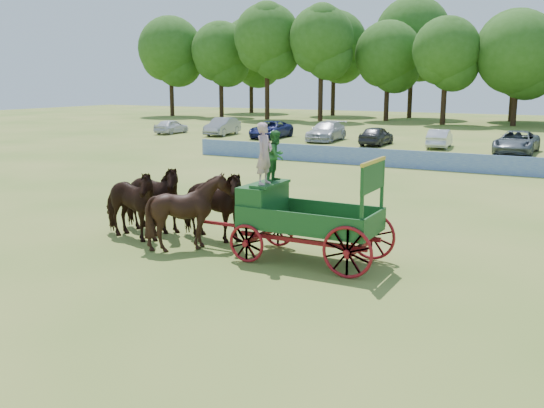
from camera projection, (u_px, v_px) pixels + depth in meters
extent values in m
plane|color=#9D9547|center=(244.00, 237.00, 19.71)|extent=(160.00, 160.00, 0.00)
imported|color=black|center=(128.00, 204.00, 19.26)|extent=(2.89, 1.62, 2.31)
imported|color=black|center=(150.00, 198.00, 20.21)|extent=(2.76, 1.31, 2.31)
imported|color=black|center=(190.00, 212.00, 18.16)|extent=(2.21, 2.00, 2.32)
imported|color=black|center=(210.00, 205.00, 19.11)|extent=(2.82, 1.43, 2.31)
cube|color=maroon|center=(263.00, 234.00, 17.73)|extent=(0.12, 2.00, 0.12)
cube|color=maroon|center=(360.00, 247.00, 16.34)|extent=(0.12, 2.00, 0.12)
cube|color=maroon|center=(301.00, 241.00, 16.53)|extent=(3.80, 0.10, 0.12)
cube|color=maroon|center=(317.00, 232.00, 17.48)|extent=(3.80, 0.10, 0.12)
cube|color=maroon|center=(237.00, 226.00, 18.11)|extent=(2.80, 0.09, 0.09)
cube|color=#1C5426|center=(310.00, 227.00, 16.95)|extent=(3.80, 1.80, 0.10)
cube|color=#1C5426|center=(296.00, 223.00, 16.13)|extent=(3.80, 0.06, 0.55)
cube|color=#1C5426|center=(322.00, 210.00, 17.65)|extent=(3.80, 0.06, 0.55)
cube|color=#1C5426|center=(374.00, 224.00, 16.02)|extent=(0.06, 1.80, 0.55)
cube|color=#1C5426|center=(263.00, 202.00, 17.54)|extent=(0.85, 1.70, 1.05)
cube|color=#1C5426|center=(270.00, 184.00, 17.31)|extent=(0.55, 1.50, 0.08)
cube|color=#1C5426|center=(251.00, 208.00, 17.75)|extent=(0.10, 1.60, 0.65)
cube|color=#1C5426|center=(257.00, 218.00, 17.73)|extent=(0.55, 1.60, 0.06)
cube|color=#1C5426|center=(362.00, 205.00, 15.24)|extent=(0.08, 0.08, 1.80)
cube|color=#1C5426|center=(382.00, 194.00, 16.62)|extent=(0.08, 0.08, 1.80)
cube|color=#1C5426|center=(373.00, 177.00, 15.81)|extent=(0.07, 1.75, 0.75)
cube|color=gold|center=(374.00, 162.00, 15.73)|extent=(0.08, 1.80, 0.09)
cube|color=gold|center=(372.00, 177.00, 15.83)|extent=(0.02, 1.30, 0.12)
torus|color=maroon|center=(246.00, 243.00, 16.92)|extent=(1.09, 0.09, 1.09)
torus|color=maroon|center=(278.00, 229.00, 18.56)|extent=(1.09, 0.09, 1.09)
torus|color=maroon|center=(347.00, 252.00, 15.50)|extent=(1.39, 0.09, 1.39)
torus|color=maroon|center=(372.00, 236.00, 17.14)|extent=(1.39, 0.09, 1.39)
imported|color=#C5979F|center=(264.00, 154.00, 16.82)|extent=(0.41, 0.63, 1.72)
imported|color=#286C2B|center=(276.00, 156.00, 17.45)|extent=(0.55, 0.71, 1.46)
cube|color=#2143B5|center=(386.00, 158.00, 35.62)|extent=(26.00, 0.08, 1.05)
imported|color=silver|center=(171.00, 126.00, 57.66)|extent=(1.79, 4.09, 1.37)
imported|color=gray|center=(222.00, 126.00, 56.01)|extent=(2.34, 5.06, 1.61)
imported|color=navy|center=(271.00, 130.00, 53.33)|extent=(2.86, 5.50, 1.48)
imported|color=silver|center=(326.00, 131.00, 50.72)|extent=(2.63, 5.64, 1.60)
imported|color=#333338|center=(376.00, 136.00, 47.50)|extent=(1.76, 4.37, 1.49)
imported|color=silver|center=(440.00, 138.00, 45.64)|extent=(1.88, 4.36, 1.40)
imported|color=slate|center=(517.00, 142.00, 42.25)|extent=(2.75, 5.65, 1.55)
cylinder|color=#382314|center=(172.00, 98.00, 86.14)|extent=(0.60, 0.60, 5.08)
sphere|color=#275316|center=(170.00, 48.00, 84.77)|extent=(8.94, 8.94, 8.94)
cylinder|color=#382314|center=(221.00, 99.00, 83.44)|extent=(0.60, 0.60, 4.84)
sphere|color=#275316|center=(221.00, 51.00, 82.13)|extent=(7.92, 7.92, 7.92)
cylinder|color=#382314|center=(267.00, 97.00, 78.31)|extent=(0.60, 0.60, 5.65)
sphere|color=#275316|center=(267.00, 37.00, 76.79)|extent=(8.44, 8.44, 8.44)
cylinder|color=#382314|center=(320.00, 99.00, 75.15)|extent=(0.60, 0.60, 5.46)
sphere|color=#275316|center=(321.00, 38.00, 73.67)|extent=(7.88, 7.88, 7.88)
cylinder|color=#382314|center=(386.00, 103.00, 75.53)|extent=(0.60, 0.60, 4.43)
sphere|color=#275316|center=(388.00, 54.00, 74.33)|extent=(8.14, 8.14, 8.14)
cylinder|color=#382314|center=(443.00, 105.00, 68.84)|extent=(0.60, 0.60, 4.50)
sphere|color=#275316|center=(447.00, 50.00, 67.63)|extent=(7.53, 7.53, 7.53)
cylinder|color=#382314|center=(514.00, 106.00, 66.97)|extent=(0.60, 0.60, 4.30)
sphere|color=#275316|center=(519.00, 53.00, 65.80)|extent=(9.13, 9.13, 9.13)
cylinder|color=#382314|center=(251.00, 96.00, 93.93)|extent=(0.60, 0.60, 5.15)
sphere|color=#275316|center=(251.00, 50.00, 92.54)|extent=(9.86, 9.86, 9.86)
cylinder|color=#382314|center=(333.00, 96.00, 86.84)|extent=(0.60, 0.60, 5.47)
sphere|color=#275316|center=(334.00, 43.00, 85.37)|extent=(9.22, 9.22, 9.22)
cylinder|color=#382314|center=(410.00, 96.00, 81.01)|extent=(0.60, 0.60, 5.87)
sphere|color=#275316|center=(413.00, 35.00, 79.42)|extent=(9.94, 9.94, 9.94)
cylinder|color=#382314|center=(512.00, 102.00, 74.42)|extent=(0.60, 0.60, 4.72)
sphere|color=#275316|center=(516.00, 49.00, 73.14)|extent=(9.62, 9.62, 9.62)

